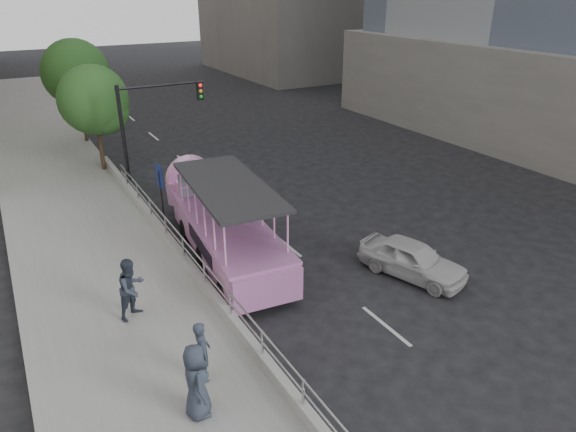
{
  "coord_description": "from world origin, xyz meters",
  "views": [
    {
      "loc": [
        -7.78,
        -11.46,
        9.32
      ],
      "look_at": [
        -0.08,
        2.0,
        2.27
      ],
      "focal_mm": 32.0,
      "sensor_mm": 36.0,
      "label": 1
    }
  ],
  "objects_px": {
    "pedestrian_far": "(196,381)",
    "street_tree_near": "(96,103)",
    "duck_boat": "(220,222)",
    "traffic_signal": "(147,119)",
    "parking_sign": "(161,191)",
    "car": "(412,259)",
    "pedestrian_near": "(202,351)",
    "street_tree_far": "(78,76)",
    "pedestrian_mid": "(132,288)"
  },
  "relations": [
    {
      "from": "pedestrian_near",
      "to": "street_tree_far",
      "type": "bearing_deg",
      "value": 8.15
    },
    {
      "from": "car",
      "to": "parking_sign",
      "type": "height_order",
      "value": "parking_sign"
    },
    {
      "from": "traffic_signal",
      "to": "street_tree_near",
      "type": "height_order",
      "value": "street_tree_near"
    },
    {
      "from": "duck_boat",
      "to": "parking_sign",
      "type": "height_order",
      "value": "duck_boat"
    },
    {
      "from": "pedestrian_near",
      "to": "street_tree_far",
      "type": "height_order",
      "value": "street_tree_far"
    },
    {
      "from": "car",
      "to": "parking_sign",
      "type": "bearing_deg",
      "value": 111.66
    },
    {
      "from": "traffic_signal",
      "to": "street_tree_near",
      "type": "distance_m",
      "value": 3.8
    },
    {
      "from": "pedestrian_mid",
      "to": "parking_sign",
      "type": "relative_size",
      "value": 0.65
    },
    {
      "from": "pedestrian_mid",
      "to": "street_tree_far",
      "type": "bearing_deg",
      "value": 52.39
    },
    {
      "from": "parking_sign",
      "to": "street_tree_far",
      "type": "distance_m",
      "value": 14.71
    },
    {
      "from": "duck_boat",
      "to": "street_tree_far",
      "type": "bearing_deg",
      "value": 95.91
    },
    {
      "from": "street_tree_near",
      "to": "street_tree_far",
      "type": "height_order",
      "value": "street_tree_far"
    },
    {
      "from": "pedestrian_near",
      "to": "traffic_signal",
      "type": "relative_size",
      "value": 0.32
    },
    {
      "from": "duck_boat",
      "to": "traffic_signal",
      "type": "distance_m",
      "value": 7.91
    },
    {
      "from": "pedestrian_near",
      "to": "pedestrian_far",
      "type": "height_order",
      "value": "pedestrian_far"
    },
    {
      "from": "street_tree_far",
      "to": "parking_sign",
      "type": "bearing_deg",
      "value": -88.68
    },
    {
      "from": "parking_sign",
      "to": "car",
      "type": "bearing_deg",
      "value": -49.76
    },
    {
      "from": "duck_boat",
      "to": "street_tree_far",
      "type": "distance_m",
      "value": 17.35
    },
    {
      "from": "parking_sign",
      "to": "street_tree_near",
      "type": "bearing_deg",
      "value": 93.6
    },
    {
      "from": "duck_boat",
      "to": "pedestrian_near",
      "type": "relative_size",
      "value": 5.79
    },
    {
      "from": "pedestrian_near",
      "to": "street_tree_far",
      "type": "xyz_separation_m",
      "value": [
        1.52,
        23.63,
        3.18
      ]
    },
    {
      "from": "car",
      "to": "pedestrian_mid",
      "type": "distance_m",
      "value": 9.3
    },
    {
      "from": "car",
      "to": "pedestrian_mid",
      "type": "xyz_separation_m",
      "value": [
        -9.07,
        1.96,
        0.6
      ]
    },
    {
      "from": "pedestrian_near",
      "to": "parking_sign",
      "type": "height_order",
      "value": "parking_sign"
    },
    {
      "from": "street_tree_near",
      "to": "car",
      "type": "bearing_deg",
      "value": -66.62
    },
    {
      "from": "pedestrian_far",
      "to": "parking_sign",
      "type": "height_order",
      "value": "parking_sign"
    },
    {
      "from": "car",
      "to": "traffic_signal",
      "type": "bearing_deg",
      "value": 94.35
    },
    {
      "from": "parking_sign",
      "to": "street_tree_near",
      "type": "height_order",
      "value": "street_tree_near"
    },
    {
      "from": "street_tree_near",
      "to": "duck_boat",
      "type": "bearing_deg",
      "value": -79.88
    },
    {
      "from": "car",
      "to": "pedestrian_mid",
      "type": "bearing_deg",
      "value": 149.21
    },
    {
      "from": "duck_boat",
      "to": "traffic_signal",
      "type": "xyz_separation_m",
      "value": [
        -0.36,
        7.54,
        2.34
      ]
    },
    {
      "from": "parking_sign",
      "to": "duck_boat",
      "type": "bearing_deg",
      "value": -60.1
    },
    {
      "from": "street_tree_near",
      "to": "traffic_signal",
      "type": "bearing_deg",
      "value": -65.02
    },
    {
      "from": "street_tree_far",
      "to": "pedestrian_mid",
      "type": "bearing_deg",
      "value": -96.59
    },
    {
      "from": "duck_boat",
      "to": "street_tree_far",
      "type": "height_order",
      "value": "street_tree_far"
    },
    {
      "from": "duck_boat",
      "to": "pedestrian_far",
      "type": "bearing_deg",
      "value": -116.32
    },
    {
      "from": "pedestrian_near",
      "to": "parking_sign",
      "type": "bearing_deg",
      "value": 0.37
    },
    {
      "from": "pedestrian_far",
      "to": "street_tree_near",
      "type": "distance_m",
      "value": 18.94
    },
    {
      "from": "duck_boat",
      "to": "pedestrian_far",
      "type": "height_order",
      "value": "duck_boat"
    },
    {
      "from": "pedestrian_mid",
      "to": "traffic_signal",
      "type": "xyz_separation_m",
      "value": [
        3.72,
        10.68,
        2.25
      ]
    },
    {
      "from": "pedestrian_near",
      "to": "traffic_signal",
      "type": "xyz_separation_m",
      "value": [
        2.91,
        14.2,
        2.37
      ]
    },
    {
      "from": "pedestrian_far",
      "to": "traffic_signal",
      "type": "height_order",
      "value": "traffic_signal"
    },
    {
      "from": "car",
      "to": "street_tree_near",
      "type": "xyz_separation_m",
      "value": [
        -6.95,
        16.07,
        3.17
      ]
    },
    {
      "from": "street_tree_near",
      "to": "street_tree_far",
      "type": "distance_m",
      "value": 6.02
    },
    {
      "from": "pedestrian_mid",
      "to": "duck_boat",
      "type": "bearing_deg",
      "value": 6.57
    },
    {
      "from": "parking_sign",
      "to": "traffic_signal",
      "type": "xyz_separation_m",
      "value": [
        1.06,
        5.07,
        1.68
      ]
    },
    {
      "from": "duck_boat",
      "to": "traffic_signal",
      "type": "bearing_deg",
      "value": 92.74
    },
    {
      "from": "car",
      "to": "traffic_signal",
      "type": "distance_m",
      "value": 14.02
    },
    {
      "from": "pedestrian_near",
      "to": "pedestrian_mid",
      "type": "height_order",
      "value": "pedestrian_mid"
    },
    {
      "from": "parking_sign",
      "to": "street_tree_far",
      "type": "height_order",
      "value": "street_tree_far"
    }
  ]
}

